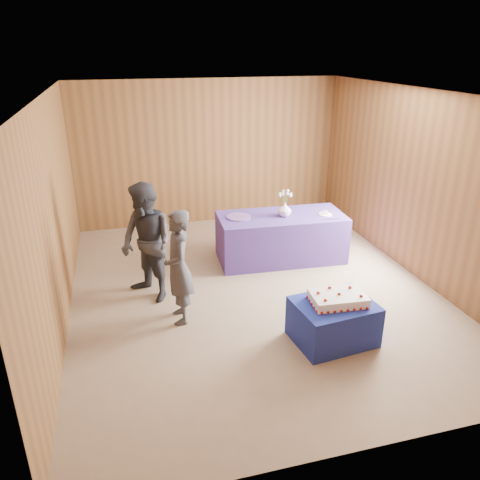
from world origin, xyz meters
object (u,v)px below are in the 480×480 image
object	(u,v)px
vase	(285,209)
guest_left	(178,268)
sheet_cake	(338,298)
guest_right	(147,243)
cake_table	(333,322)
serving_table	(281,237)

from	to	relation	value
vase	guest_left	size ratio (longest dim) A/B	0.15
sheet_cake	guest_right	distance (m)	2.58
cake_table	serving_table	world-z (taller)	serving_table
cake_table	sheet_cake	world-z (taller)	sheet_cake
vase	guest_left	world-z (taller)	guest_left
guest_left	guest_right	xyz separation A→B (m)	(-0.32, 0.67, 0.08)
vase	guest_right	world-z (taller)	guest_right
serving_table	guest_right	distance (m)	2.32
serving_table	vase	world-z (taller)	vase
cake_table	guest_left	bearing A→B (deg)	144.65
guest_left	guest_right	distance (m)	0.75
cake_table	guest_right	xyz separation A→B (m)	(-1.98, 1.59, 0.56)
serving_table	vase	xyz separation A→B (m)	(0.03, -0.04, 0.49)
guest_left	guest_right	world-z (taller)	guest_right
guest_right	serving_table	bearing A→B (deg)	76.64
serving_table	guest_left	distance (m)	2.34
guest_left	sheet_cake	bearing A→B (deg)	61.60
guest_left	serving_table	bearing A→B (deg)	127.39
serving_table	guest_left	xyz separation A→B (m)	(-1.84, -1.41, 0.36)
vase	sheet_cake	bearing A→B (deg)	-94.40
cake_table	guest_right	world-z (taller)	guest_right
cake_table	vase	world-z (taller)	vase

